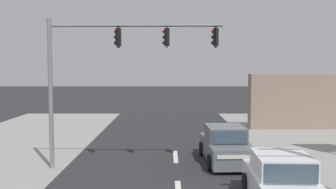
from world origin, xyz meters
The scene contains 4 objects.
lane_dash_far centered at (0.00, 8.00, 0.00)m, with size 0.20×2.40×0.01m, color silver.
traffic_signal_mast centered at (-2.63, 5.85, 4.35)m, with size 6.89×0.52×6.00m.
sedan_oncoming_mid centered at (2.12, 6.96, 0.70)m, with size 2.02×4.30×1.56m.
sedan_crossing_left centered at (2.99, 1.58, 0.70)m, with size 2.03×4.30×1.56m.
Camera 1 is at (-0.34, -9.65, 4.13)m, focal length 42.00 mm.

